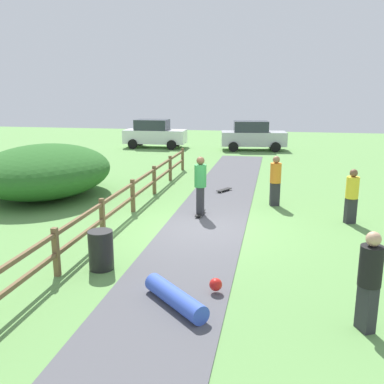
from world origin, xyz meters
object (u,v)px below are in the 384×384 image
at_px(skater_riding, 200,183).
at_px(parked_car_silver, 253,136).
at_px(bystander_yellow, 352,194).
at_px(parked_car_white, 154,134).
at_px(bystander_orange, 275,179).
at_px(bystander_black, 370,277).
at_px(bush_large, 45,171).
at_px(skater_fallen, 178,296).
at_px(skateboard_loose, 224,190).
at_px(trash_bin, 101,250).

bearing_deg(skater_riding, parked_car_silver, 87.23).
bearing_deg(bystander_yellow, parked_car_white, 124.26).
xyz_separation_m(skater_riding, bystander_orange, (2.33, 1.72, -0.12)).
distance_m(skater_riding, bystander_orange, 2.90).
height_order(bystander_black, parked_car_white, parked_car_white).
bearing_deg(skater_riding, bush_large, 166.46).
height_order(skater_fallen, skateboard_loose, skater_fallen).
height_order(trash_bin, skater_fallen, trash_bin).
relative_size(skater_riding, skater_fallen, 1.24).
bearing_deg(skateboard_loose, bystander_orange, -41.04).
xyz_separation_m(bystander_yellow, parked_car_silver, (-3.85, 15.53, 0.04)).
bearing_deg(skater_fallen, parked_car_silver, 89.67).
xyz_separation_m(bystander_orange, parked_car_white, (-8.31, 13.93, -0.01)).
height_order(skateboard_loose, parked_car_white, parked_car_white).
relative_size(skateboard_loose, bystander_orange, 0.45).
relative_size(skateboard_loose, parked_car_silver, 0.18).
xyz_separation_m(skateboard_loose, bystander_orange, (1.98, -1.72, 0.88)).
bearing_deg(parked_car_silver, skater_fallen, -90.33).
bearing_deg(parked_car_white, parked_car_silver, -0.05).
bearing_deg(trash_bin, parked_car_silver, 83.72).
xyz_separation_m(bush_large, parked_car_white, (0.24, 14.14, -0.02)).
relative_size(trash_bin, skater_riding, 0.47).
bearing_deg(bush_large, bystander_black, -36.97).
bearing_deg(bystander_black, parked_car_silver, 98.27).
height_order(skater_fallen, parked_car_white, parked_car_white).
height_order(bystander_black, bystander_yellow, bystander_black).
distance_m(bush_large, bystander_black, 12.69).
bearing_deg(skater_fallen, bystander_black, -3.38).
bearing_deg(parked_car_white, skateboard_loose, -62.57).
distance_m(bystander_yellow, parked_car_silver, 16.00).
height_order(trash_bin, parked_car_silver, parked_car_silver).
xyz_separation_m(skater_fallen, bystander_yellow, (3.97, 6.05, 0.72)).
distance_m(trash_bin, parked_car_white, 20.72).
distance_m(bystander_orange, parked_car_white, 16.22).
xyz_separation_m(bystander_orange, bystander_yellow, (2.27, -1.61, -0.05)).
distance_m(bush_large, bystander_yellow, 10.91).
bearing_deg(bystander_black, parked_car_white, 114.44).
distance_m(parked_car_white, parked_car_silver, 6.73).
relative_size(bush_large, skater_fallen, 3.68).
bearing_deg(parked_car_silver, bush_large, -116.26).
bearing_deg(parked_car_white, skater_riding, -69.08).
height_order(bystander_orange, parked_car_white, parked_car_white).
distance_m(skateboard_loose, parked_car_silver, 12.24).
bearing_deg(skateboard_loose, skater_riding, -95.92).
height_order(bush_large, trash_bin, bush_large).
bearing_deg(trash_bin, parked_car_white, 102.58).
bearing_deg(parked_car_silver, skater_riding, -92.77).
bearing_deg(bystander_orange, bystander_yellow, -35.32).
relative_size(skater_fallen, skateboard_loose, 1.93).
bearing_deg(bystander_black, skater_riding, 122.58).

